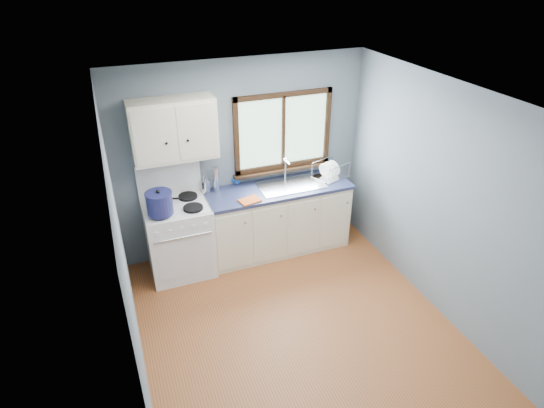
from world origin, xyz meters
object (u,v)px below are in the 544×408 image
object	(u,v)px
gas_range	(179,237)
stockpot	(159,203)
sink	(291,189)
skillet	(159,199)
utensil_crock	(206,185)
dish_rack	(330,173)
thermos	(216,180)
base_cabinets	(278,222)

from	to	relation	value
gas_range	stockpot	xyz separation A→B (m)	(-0.19, -0.17, 0.60)
sink	stockpot	xyz separation A→B (m)	(-1.68, -0.19, 0.23)
skillet	utensil_crock	size ratio (longest dim) A/B	0.91
sink	skillet	size ratio (longest dim) A/B	2.19
utensil_crock	dish_rack	size ratio (longest dim) A/B	0.83
utensil_crock	dish_rack	world-z (taller)	utensil_crock
utensil_crock	thermos	size ratio (longest dim) A/B	1.29
sink	stockpot	size ratio (longest dim) A/B	2.32
gas_range	sink	distance (m)	1.53
stockpot	thermos	size ratio (longest dim) A/B	1.11
utensil_crock	gas_range	bearing A→B (deg)	-151.40
base_cabinets	utensil_crock	size ratio (longest dim) A/B	4.40
gas_range	sink	world-z (taller)	gas_range
skillet	stockpot	xyz separation A→B (m)	(-0.02, -0.30, 0.11)
sink	dish_rack	xyz separation A→B (m)	(0.58, 0.05, 0.12)
sink	gas_range	bearing A→B (deg)	-179.29
utensil_crock	thermos	world-z (taller)	utensil_crock
base_cabinets	stockpot	world-z (taller)	stockpot
dish_rack	sink	bearing A→B (deg)	164.00
base_cabinets	sink	xyz separation A→B (m)	(0.18, -0.00, 0.45)
stockpot	thermos	xyz separation A→B (m)	(0.74, 0.36, -0.01)
stockpot	utensil_crock	xyz separation A→B (m)	(0.62, 0.41, -0.09)
sink	thermos	distance (m)	0.98
base_cabinets	dish_rack	bearing A→B (deg)	3.52
gas_range	stockpot	distance (m)	0.65
base_cabinets	utensil_crock	distance (m)	1.08
stockpot	thermos	distance (m)	0.83
sink	thermos	xyz separation A→B (m)	(-0.93, 0.17, 0.22)
sink	dish_rack	distance (m)	0.59
skillet	dish_rack	size ratio (longest dim) A/B	0.76
sink	thermos	size ratio (longest dim) A/B	2.57
base_cabinets	stockpot	xyz separation A→B (m)	(-1.50, -0.19, 0.68)
gas_range	dish_rack	world-z (taller)	gas_range
stockpot	gas_range	bearing A→B (deg)	41.97
skillet	stockpot	bearing A→B (deg)	-77.31
gas_range	utensil_crock	distance (m)	0.71
gas_range	dish_rack	xyz separation A→B (m)	(2.07, 0.07, 0.48)
sink	thermos	world-z (taller)	thermos
gas_range	base_cabinets	xyz separation A→B (m)	(1.31, 0.02, -0.08)
gas_range	thermos	world-z (taller)	gas_range
sink	stockpot	bearing A→B (deg)	-173.54
thermos	stockpot	bearing A→B (deg)	-153.87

